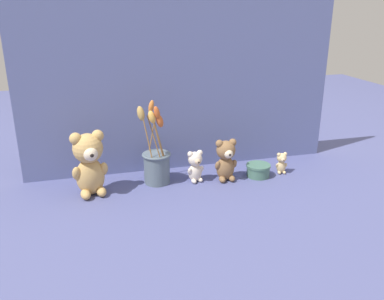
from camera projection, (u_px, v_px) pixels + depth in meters
ground_plane at (193, 182)px, 1.54m from camera, size 4.00×4.00×0.00m
backdrop_wall at (182, 88)px, 1.57m from camera, size 1.24×0.02×0.66m
teddy_bear_large at (89, 162)px, 1.40m from camera, size 0.13×0.12×0.23m
teddy_bear_medium at (226, 159)px, 1.53m from camera, size 0.09×0.08×0.16m
teddy_bear_small at (195, 166)px, 1.52m from camera, size 0.07×0.06×0.12m
teddy_bear_tiny at (282, 162)px, 1.61m from camera, size 0.05×0.04×0.09m
flower_vase at (156, 162)px, 1.51m from camera, size 0.13×0.14×0.31m
decorative_tin_tall at (258, 170)px, 1.58m from camera, size 0.09×0.09×0.05m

